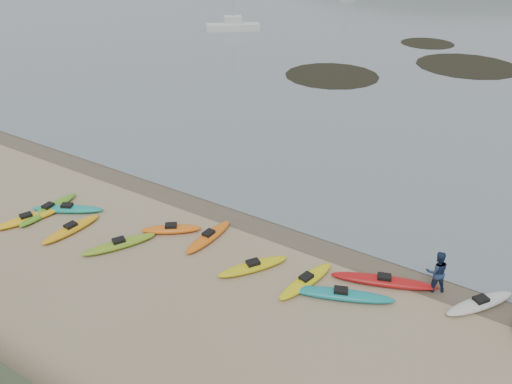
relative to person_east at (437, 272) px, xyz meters
The scene contains 6 objects.
ground 9.26m from the person_east, behind, with size 600.00×600.00×0.00m, color tan.
wet_sand 9.23m from the person_east, behind, with size 60.00×60.00×0.00m, color brown.
kayaks 10.33m from the person_east, 162.64° to the right, with size 22.68×8.84×0.34m.
person_east is the anchor object (origin of this frame).
kelp_mats 36.20m from the person_east, 108.19° to the left, with size 19.71×26.07×0.04m.
moored_boats 76.37m from the person_east, 96.74° to the left, with size 78.63×89.71×1.33m.
Camera 1 is at (11.56, -18.27, 13.58)m, focal length 35.00 mm.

